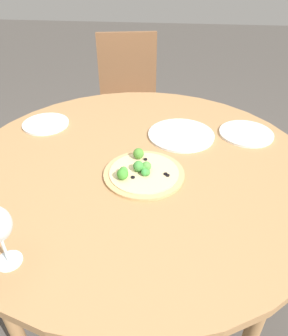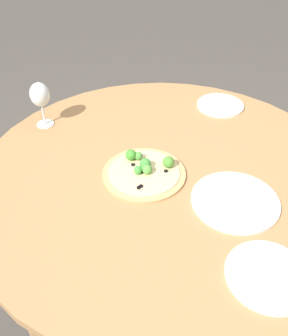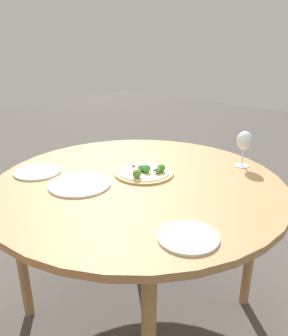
{
  "view_description": "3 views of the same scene",
  "coord_description": "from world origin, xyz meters",
  "px_view_note": "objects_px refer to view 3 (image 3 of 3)",
  "views": [
    {
      "loc": [
        -0.99,
        -0.12,
        1.45
      ],
      "look_at": [
        -0.07,
        -0.03,
        0.79
      ],
      "focal_mm": 35.0,
      "sensor_mm": 36.0,
      "label": 1
    },
    {
      "loc": [
        -0.06,
        -1.01,
        1.59
      ],
      "look_at": [
        -0.07,
        -0.03,
        0.79
      ],
      "focal_mm": 40.0,
      "sensor_mm": 36.0,
      "label": 2
    },
    {
      "loc": [
        1.04,
        0.93,
        1.36
      ],
      "look_at": [
        -0.07,
        -0.03,
        0.79
      ],
      "focal_mm": 35.0,
      "sensor_mm": 36.0,
      "label": 3
    }
  ],
  "objects_px": {
    "pizza": "(145,172)",
    "plate_near": "(38,172)",
    "plate_far": "(188,237)",
    "plate_side": "(80,184)",
    "wine_glass": "(244,142)"
  },
  "relations": [
    {
      "from": "wine_glass",
      "to": "plate_near",
      "type": "bearing_deg",
      "value": -44.19
    },
    {
      "from": "pizza",
      "to": "wine_glass",
      "type": "xyz_separation_m",
      "value": [
        -0.41,
        0.31,
        0.12
      ]
    },
    {
      "from": "plate_far",
      "to": "pizza",
      "type": "bearing_deg",
      "value": -125.02
    },
    {
      "from": "pizza",
      "to": "plate_far",
      "type": "height_order",
      "value": "pizza"
    },
    {
      "from": "wine_glass",
      "to": "plate_side",
      "type": "xyz_separation_m",
      "value": [
        0.7,
        -0.44,
        -0.13
      ]
    },
    {
      "from": "plate_near",
      "to": "plate_far",
      "type": "xyz_separation_m",
      "value": [
        0.0,
        0.87,
        0.0
      ]
    },
    {
      "from": "wine_glass",
      "to": "plate_near",
      "type": "xyz_separation_m",
      "value": [
        0.74,
        -0.71,
        -0.13
      ]
    },
    {
      "from": "plate_far",
      "to": "plate_side",
      "type": "distance_m",
      "value": 0.6
    },
    {
      "from": "plate_near",
      "to": "plate_side",
      "type": "height_order",
      "value": "same"
    },
    {
      "from": "plate_near",
      "to": "plate_far",
      "type": "relative_size",
      "value": 1.11
    },
    {
      "from": "wine_glass",
      "to": "plate_far",
      "type": "bearing_deg",
      "value": 12.26
    },
    {
      "from": "plate_near",
      "to": "plate_far",
      "type": "bearing_deg",
      "value": 89.97
    },
    {
      "from": "plate_far",
      "to": "plate_near",
      "type": "bearing_deg",
      "value": -90.03
    },
    {
      "from": "pizza",
      "to": "plate_near",
      "type": "xyz_separation_m",
      "value": [
        0.33,
        -0.41,
        -0.01
      ]
    },
    {
      "from": "pizza",
      "to": "plate_near",
      "type": "relative_size",
      "value": 1.27
    }
  ]
}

